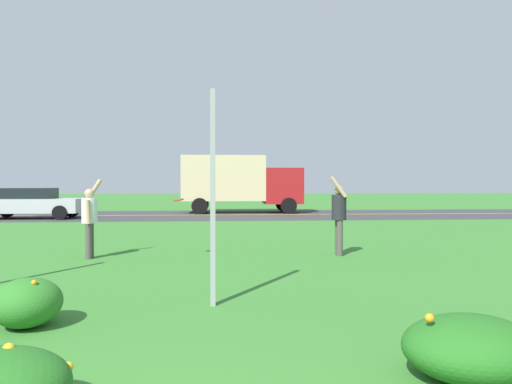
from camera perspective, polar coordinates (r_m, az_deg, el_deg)
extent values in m
plane|color=#387A2D|center=(13.30, -9.04, -6.23)|extent=(120.00, 120.00, 0.00)
cube|color=#38383A|center=(24.96, -6.89, -2.78)|extent=(120.00, 7.98, 0.01)
cube|color=yellow|center=(24.96, -6.89, -2.76)|extent=(120.00, 0.16, 0.00)
ellipsoid|color=#23661E|center=(4.66, 24.54, -16.74)|extent=(1.19, 1.03, 0.55)
sphere|color=orange|center=(4.47, 22.34, -16.98)|extent=(0.07, 0.07, 0.07)
sphere|color=orange|center=(4.27, 22.50, -17.09)|extent=(0.07, 0.07, 0.07)
sphere|color=orange|center=(4.90, 28.47, -15.06)|extent=(0.08, 0.08, 0.08)
sphere|color=orange|center=(4.37, 20.18, -14.06)|extent=(0.08, 0.08, 0.08)
ellipsoid|color=#2D7526|center=(6.31, -25.90, -11.90)|extent=(0.80, 0.83, 0.58)
sphere|color=orange|center=(6.35, -25.11, -10.52)|extent=(0.07, 0.07, 0.07)
sphere|color=orange|center=(6.07, -25.18, -9.85)|extent=(0.06, 0.06, 0.06)
sphere|color=orange|center=(6.55, -24.95, -10.23)|extent=(0.06, 0.06, 0.06)
sphere|color=orange|center=(6.54, -24.99, -10.80)|extent=(0.09, 0.09, 0.09)
sphere|color=gold|center=(4.04, -27.67, -16.42)|extent=(0.09, 0.09, 0.09)
sphere|color=gold|center=(4.06, -21.72, -19.00)|extent=(0.08, 0.08, 0.08)
cube|color=#93969B|center=(6.54, -5.23, -0.68)|extent=(0.07, 0.10, 2.98)
cylinder|color=silver|center=(11.22, -19.44, -2.11)|extent=(0.34, 0.34, 0.56)
sphere|color=tan|center=(11.21, -19.45, -0.17)|extent=(0.21, 0.21, 0.21)
cylinder|color=#4C4742|center=(11.36, -19.31, -5.51)|extent=(0.14, 0.14, 0.80)
cylinder|color=#4C4742|center=(11.20, -19.53, -5.61)|extent=(0.14, 0.14, 0.80)
cylinder|color=tan|center=(11.38, -18.92, 0.28)|extent=(0.36, 0.09, 0.50)
cylinder|color=tan|center=(11.03, -19.60, -2.27)|extent=(0.11, 0.09, 0.53)
cylinder|color=#232328|center=(11.20, 9.98, -1.83)|extent=(0.34, 0.34, 0.59)
sphere|color=tan|center=(11.19, 9.98, 0.18)|extent=(0.21, 0.21, 0.21)
cylinder|color=#4C4742|center=(11.18, 10.07, -5.49)|extent=(0.14, 0.14, 0.83)
cylinder|color=#4C4742|center=(11.34, 9.85, -5.39)|extent=(0.14, 0.14, 0.83)
cylinder|color=tan|center=(10.98, 9.91, 0.60)|extent=(0.40, 0.09, 0.50)
cylinder|color=tan|center=(11.39, 9.63, -1.87)|extent=(0.11, 0.09, 0.56)
cylinder|color=red|center=(10.75, -9.32, -0.94)|extent=(0.24, 0.24, 0.07)
torus|color=red|center=(10.75, -9.32, -0.98)|extent=(0.24, 0.24, 0.07)
cube|color=#B7BABF|center=(24.73, -25.35, -1.48)|extent=(4.50, 1.82, 0.66)
cube|color=black|center=(24.75, -25.57, -0.16)|extent=(2.10, 1.64, 0.52)
cylinder|color=black|center=(25.08, -21.30, -2.08)|extent=(0.66, 0.22, 0.66)
cylinder|color=black|center=(23.39, -22.57, -2.31)|extent=(0.66, 0.22, 0.66)
cylinder|color=black|center=(26.15, -27.82, -2.00)|extent=(0.66, 0.22, 0.66)
cube|color=maroon|center=(26.91, 3.20, 0.74)|extent=(2.10, 2.30, 2.00)
cube|color=#CCBC8C|center=(26.67, -3.95, 1.66)|extent=(4.60, 2.30, 2.50)
cylinder|color=black|center=(28.06, 3.30, -1.45)|extent=(0.88, 0.26, 0.88)
cylinder|color=black|center=(25.88, 3.96, -1.66)|extent=(0.88, 0.26, 0.88)
cylinder|color=black|center=(27.82, -6.62, -1.48)|extent=(0.88, 0.26, 0.88)
cylinder|color=black|center=(25.62, -6.81, -1.70)|extent=(0.88, 0.26, 0.88)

